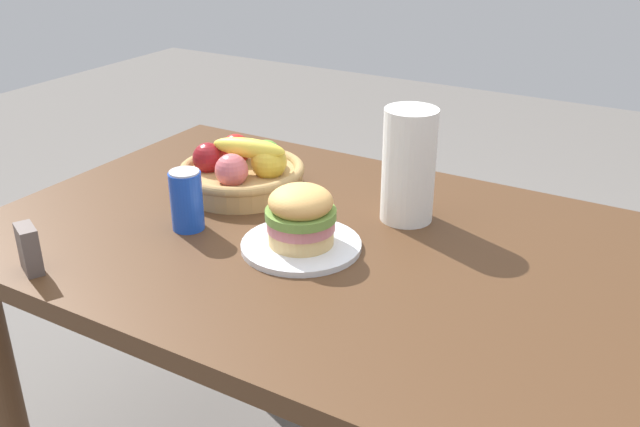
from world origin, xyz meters
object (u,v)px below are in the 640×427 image
Objects in this scene: fruit_basket at (243,171)px; soda_can at (187,200)px; sandwich at (301,215)px; plate at (301,245)px; napkin_holder at (29,249)px; paper_towel_roll at (409,166)px.

soda_can is at bearing -84.37° from fruit_basket.
sandwich is at bearing 9.78° from soda_can.
plate is 0.32m from fruit_basket.
fruit_basket is at bearing 103.94° from napkin_holder.
soda_can is (-0.25, -0.04, -0.01)m from sandwich.
paper_towel_roll reaches higher than soda_can.
plate is at bearing 66.95° from napkin_holder.
paper_towel_roll reaches higher than napkin_holder.
napkin_holder is at bearing -139.13° from plate.
napkin_holder is at bearing -114.64° from soda_can.
soda_can is at bearing 91.43° from napkin_holder.
soda_can is (-0.25, -0.04, 0.06)m from plate.
sandwich is at bearing 66.95° from napkin_holder.
soda_can is 0.22m from fruit_basket.
plate is 0.26m from soda_can.
plate is at bearing -33.55° from fruit_basket.
sandwich is 0.47× the size of fruit_basket.
sandwich is 0.50m from napkin_holder.
plate is 2.61× the size of napkin_holder.
napkin_holder is at bearing -131.95° from paper_towel_roll.
sandwich is 0.25m from soda_can.
fruit_basket reaches higher than napkin_holder.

